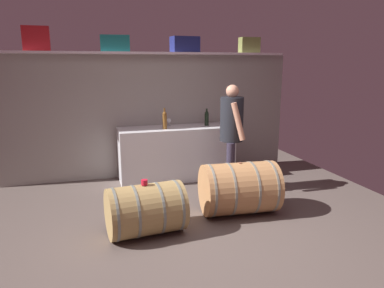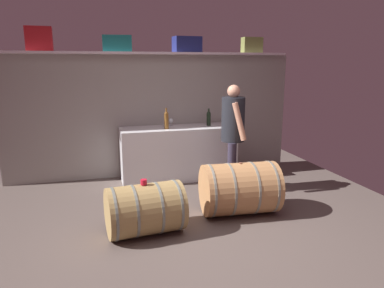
{
  "view_description": "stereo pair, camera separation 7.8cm",
  "coord_description": "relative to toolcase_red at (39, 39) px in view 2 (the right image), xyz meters",
  "views": [
    {
      "loc": [
        -1.03,
        -3.26,
        1.86
      ],
      "look_at": [
        0.13,
        0.65,
        0.93
      ],
      "focal_mm": 33.33,
      "sensor_mm": 36.0,
      "label": 1
    },
    {
      "loc": [
        -0.96,
        -3.28,
        1.86
      ],
      "look_at": [
        0.13,
        0.65,
        0.93
      ],
      "focal_mm": 33.33,
      "sensor_mm": 36.0,
      "label": 2
    }
  ],
  "objects": [
    {
      "name": "toolcase_olive",
      "position": [
        3.32,
        0.0,
        -0.04
      ],
      "size": [
        0.33,
        0.21,
        0.25
      ],
      "primitive_type": "cube",
      "rotation": [
        0.0,
        0.0,
        -0.06
      ],
      "color": "olive",
      "rests_on": "high_shelf_board"
    },
    {
      "name": "tasting_cup",
      "position": [
        1.17,
        -2.03,
        -1.59
      ],
      "size": [
        0.07,
        0.07,
        0.06
      ],
      "primitive_type": "cylinder",
      "color": "red",
      "rests_on": "wine_barrel_near"
    },
    {
      "name": "toolcase_red",
      "position": [
        0.0,
        0.0,
        0.0
      ],
      "size": [
        0.37,
        0.22,
        0.34
      ],
      "primitive_type": "cube",
      "rotation": [
        0.0,
        0.0,
        0.04
      ],
      "color": "red",
      "rests_on": "high_shelf_board"
    },
    {
      "name": "back_wall_panel",
      "position": [
        1.65,
        0.15,
        -1.2
      ],
      "size": [
        4.76,
        0.1,
        1.99
      ],
      "primitive_type": "cube",
      "color": "gray",
      "rests_on": "ground"
    },
    {
      "name": "toolcase_navy",
      "position": [
        2.19,
        0.0,
        -0.05
      ],
      "size": [
        0.45,
        0.3,
        0.24
      ],
      "primitive_type": "cube",
      "rotation": [
        0.0,
        0.0,
        0.07
      ],
      "color": "navy",
      "rests_on": "high_shelf_board"
    },
    {
      "name": "wine_bottle_amber",
      "position": [
        1.77,
        -0.31,
        -1.2
      ],
      "size": [
        0.07,
        0.07,
        0.33
      ],
      "color": "brown",
      "rests_on": "work_cabinet"
    },
    {
      "name": "wine_barrel_far",
      "position": [
        2.39,
        -1.8,
        -1.87
      ],
      "size": [
        0.97,
        0.71,
        0.66
      ],
      "rotation": [
        0.0,
        0.0,
        -0.08
      ],
      "color": "#B17C4C",
      "rests_on": "ground"
    },
    {
      "name": "work_cabinet",
      "position": [
        1.98,
        -0.21,
        -1.77
      ],
      "size": [
        1.85,
        0.59,
        0.85
      ],
      "primitive_type": "cube",
      "color": "white",
      "rests_on": "ground"
    },
    {
      "name": "winemaker_pouring",
      "position": [
        2.6,
        -1.02,
        -1.23
      ],
      "size": [
        0.42,
        0.5,
        1.56
      ],
      "rotation": [
        0.0,
        0.0,
        -2.0
      ],
      "color": "#2F293B",
      "rests_on": "ground"
    },
    {
      "name": "ground_plane",
      "position": [
        1.65,
        -1.77,
        -2.2
      ],
      "size": [
        5.96,
        8.33,
        0.02
      ],
      "primitive_type": "cube",
      "color": "#574A45"
    },
    {
      "name": "wine_bottle_dark",
      "position": [
        2.51,
        -0.19,
        -1.22
      ],
      "size": [
        0.07,
        0.07,
        0.28
      ],
      "color": "black",
      "rests_on": "work_cabinet"
    },
    {
      "name": "toolcase_teal",
      "position": [
        1.1,
        0.0,
        -0.05
      ],
      "size": [
        0.45,
        0.3,
        0.24
      ],
      "primitive_type": "cube",
      "rotation": [
        0.0,
        0.0,
        -0.07
      ],
      "color": "#197A7A",
      "rests_on": "high_shelf_board"
    },
    {
      "name": "high_shelf_board",
      "position": [
        1.65,
        0.0,
        -0.19
      ],
      "size": [
        4.38,
        0.4,
        0.03
      ],
      "primitive_type": "cube",
      "color": "silver",
      "rests_on": "back_wall_panel"
    },
    {
      "name": "wine_glass",
      "position": [
        1.9,
        -0.05,
        -1.26
      ],
      "size": [
        0.07,
        0.07,
        0.12
      ],
      "color": "white",
      "rests_on": "work_cabinet"
    },
    {
      "name": "wine_barrel_near",
      "position": [
        1.17,
        -2.03,
        -1.91
      ],
      "size": [
        0.87,
        0.64,
        0.58
      ],
      "rotation": [
        0.0,
        0.0,
        0.1
      ],
      "color": "#9F804C",
      "rests_on": "ground"
    }
  ]
}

